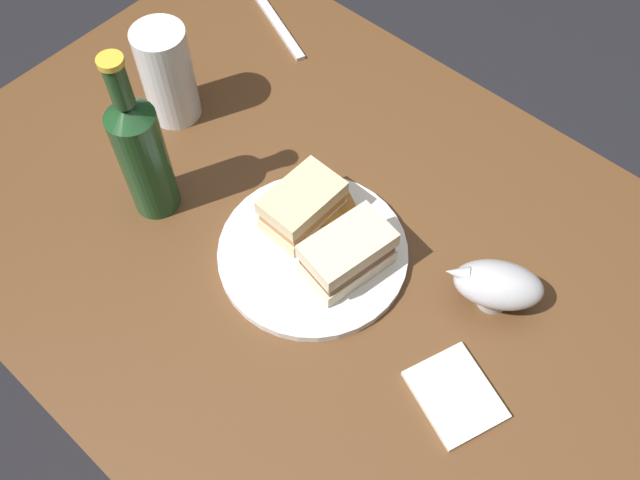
{
  "coord_description": "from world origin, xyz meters",
  "views": [
    {
      "loc": [
        -0.33,
        0.38,
        1.6
      ],
      "look_at": [
        0.0,
        0.01,
        0.81
      ],
      "focal_mm": 38.41,
      "sensor_mm": 36.0,
      "label": 1
    }
  ],
  "objects_px": {
    "sandwich_half_right": "(302,206)",
    "cider_bottle": "(142,153)",
    "sandwich_half_left": "(347,254)",
    "fork": "(279,27)",
    "pint_glass": "(169,80)",
    "napkin": "(455,395)",
    "gravy_boat": "(497,285)",
    "plate": "(313,253)"
  },
  "relations": [
    {
      "from": "sandwich_half_right",
      "to": "cider_bottle",
      "type": "relative_size",
      "value": 0.4
    },
    {
      "from": "sandwich_half_left",
      "to": "cider_bottle",
      "type": "height_order",
      "value": "cider_bottle"
    },
    {
      "from": "sandwich_half_left",
      "to": "fork",
      "type": "distance_m",
      "value": 0.51
    },
    {
      "from": "pint_glass",
      "to": "fork",
      "type": "height_order",
      "value": "pint_glass"
    },
    {
      "from": "cider_bottle",
      "to": "napkin",
      "type": "relative_size",
      "value": 2.52
    },
    {
      "from": "sandwich_half_left",
      "to": "pint_glass",
      "type": "xyz_separation_m",
      "value": [
        0.4,
        -0.04,
        0.02
      ]
    },
    {
      "from": "sandwich_half_right",
      "to": "pint_glass",
      "type": "height_order",
      "value": "pint_glass"
    },
    {
      "from": "gravy_boat",
      "to": "fork",
      "type": "distance_m",
      "value": 0.62
    },
    {
      "from": "plate",
      "to": "cider_bottle",
      "type": "xyz_separation_m",
      "value": [
        0.23,
        0.08,
        0.1
      ]
    },
    {
      "from": "pint_glass",
      "to": "napkin",
      "type": "relative_size",
      "value": 1.47
    },
    {
      "from": "sandwich_half_right",
      "to": "fork",
      "type": "height_order",
      "value": "sandwich_half_right"
    },
    {
      "from": "sandwich_half_left",
      "to": "cider_bottle",
      "type": "xyz_separation_m",
      "value": [
        0.28,
        0.09,
        0.06
      ]
    },
    {
      "from": "plate",
      "to": "napkin",
      "type": "distance_m",
      "value": 0.27
    },
    {
      "from": "gravy_boat",
      "to": "napkin",
      "type": "height_order",
      "value": "gravy_boat"
    },
    {
      "from": "pint_glass",
      "to": "cider_bottle",
      "type": "relative_size",
      "value": 0.58
    },
    {
      "from": "plate",
      "to": "fork",
      "type": "xyz_separation_m",
      "value": [
        0.36,
        -0.31,
        -0.0
      ]
    },
    {
      "from": "plate",
      "to": "fork",
      "type": "relative_size",
      "value": 1.47
    },
    {
      "from": "plate",
      "to": "fork",
      "type": "bearing_deg",
      "value": -40.79
    },
    {
      "from": "plate",
      "to": "cider_bottle",
      "type": "distance_m",
      "value": 0.27
    },
    {
      "from": "plate",
      "to": "sandwich_half_right",
      "type": "bearing_deg",
      "value": -32.79
    },
    {
      "from": "cider_bottle",
      "to": "fork",
      "type": "relative_size",
      "value": 1.54
    },
    {
      "from": "sandwich_half_right",
      "to": "napkin",
      "type": "bearing_deg",
      "value": 168.54
    },
    {
      "from": "pint_glass",
      "to": "gravy_boat",
      "type": "height_order",
      "value": "pint_glass"
    },
    {
      "from": "plate",
      "to": "sandwich_half_left",
      "type": "relative_size",
      "value": 2.06
    },
    {
      "from": "cider_bottle",
      "to": "fork",
      "type": "distance_m",
      "value": 0.42
    },
    {
      "from": "plate",
      "to": "pint_glass",
      "type": "height_order",
      "value": "pint_glass"
    },
    {
      "from": "plate",
      "to": "gravy_boat",
      "type": "distance_m",
      "value": 0.25
    },
    {
      "from": "gravy_boat",
      "to": "cider_bottle",
      "type": "xyz_separation_m",
      "value": [
        0.46,
        0.19,
        0.07
      ]
    },
    {
      "from": "sandwich_half_left",
      "to": "fork",
      "type": "relative_size",
      "value": 0.71
    },
    {
      "from": "sandwich_half_left",
      "to": "fork",
      "type": "xyz_separation_m",
      "value": [
        0.41,
        -0.3,
        -0.04
      ]
    },
    {
      "from": "sandwich_half_left",
      "to": "gravy_boat",
      "type": "xyz_separation_m",
      "value": [
        -0.17,
        -0.1,
        -0.01
      ]
    },
    {
      "from": "sandwich_half_left",
      "to": "pint_glass",
      "type": "distance_m",
      "value": 0.4
    },
    {
      "from": "sandwich_half_left",
      "to": "pint_glass",
      "type": "relative_size",
      "value": 0.8
    },
    {
      "from": "pint_glass",
      "to": "cider_bottle",
      "type": "bearing_deg",
      "value": 129.29
    },
    {
      "from": "cider_bottle",
      "to": "napkin",
      "type": "distance_m",
      "value": 0.51
    },
    {
      "from": "sandwich_half_right",
      "to": "napkin",
      "type": "height_order",
      "value": "sandwich_half_right"
    },
    {
      "from": "plate",
      "to": "napkin",
      "type": "relative_size",
      "value": 2.4
    },
    {
      "from": "sandwich_half_left",
      "to": "sandwich_half_right",
      "type": "height_order",
      "value": "sandwich_half_left"
    },
    {
      "from": "cider_bottle",
      "to": "sandwich_half_right",
      "type": "bearing_deg",
      "value": -149.32
    },
    {
      "from": "sandwich_half_left",
      "to": "gravy_boat",
      "type": "height_order",
      "value": "sandwich_half_left"
    },
    {
      "from": "sandwich_half_right",
      "to": "plate",
      "type": "bearing_deg",
      "value": 147.21
    },
    {
      "from": "sandwich_half_right",
      "to": "cider_bottle",
      "type": "xyz_separation_m",
      "value": [
        0.19,
        0.11,
        0.07
      ]
    }
  ]
}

